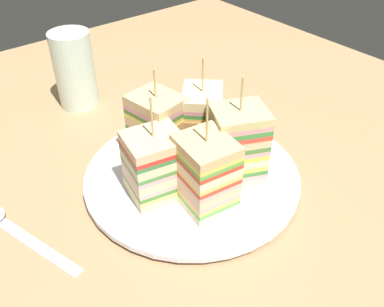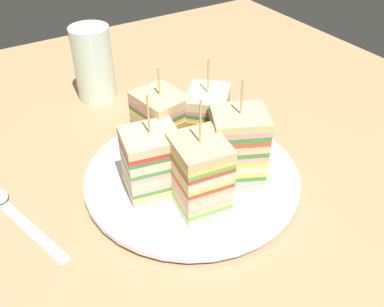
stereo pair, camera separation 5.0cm
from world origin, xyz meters
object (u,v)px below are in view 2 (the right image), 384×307
sandwich_wedge_1 (207,122)px  chip_pile (188,169)px  sandwich_wedge_0 (237,148)px  drinking_glass (94,69)px  spoon (6,206)px  plate (192,176)px  sandwich_wedge_3 (151,161)px  sandwich_wedge_2 (162,126)px  sandwich_wedge_4 (199,174)px

sandwich_wedge_1 → chip_pile: (2.95, -4.60, -3.49)cm
sandwich_wedge_0 → drinking_glass: bearing=-53.4°
sandwich_wedge_1 → spoon: 25.51cm
plate → sandwich_wedge_3: bearing=-93.9°
sandwich_wedge_3 → spoon: (-6.77, -15.31, -4.73)cm
sandwich_wedge_0 → chip_pile: 6.82cm
sandwich_wedge_2 → plate: bearing=4.0°
drinking_glass → sandwich_wedge_1: bearing=15.2°
drinking_glass → sandwich_wedge_4: bearing=-0.2°
sandwich_wedge_3 → sandwich_wedge_1: bearing=28.1°
sandwich_wedge_0 → chip_pile: bearing=-14.7°
chip_pile → sandwich_wedge_3: bearing=-92.0°
sandwich_wedge_2 → chip_pile: (4.89, 0.80, -3.66)cm
plate → sandwich_wedge_4: bearing=-23.2°
plate → sandwich_wedge_3: sandwich_wedge_3 is taller
plate → sandwich_wedge_1: bearing=127.0°
chip_pile → spoon: size_ratio=0.50×
sandwich_wedge_1 → sandwich_wedge_4: 10.09cm
chip_pile → sandwich_wedge_1: bearing=122.7°
sandwich_wedge_1 → chip_pile: sandwich_wedge_1 is taller
sandwich_wedge_4 → sandwich_wedge_0: bearing=-69.6°
sandwich_wedge_1 → sandwich_wedge_2: size_ratio=1.05×
sandwich_wedge_0 → sandwich_wedge_3: (-3.81, -9.13, -0.62)cm
sandwich_wedge_1 → spoon: (-3.99, -24.68, -5.06)cm
sandwich_wedge_2 → spoon: bearing=-105.7°
sandwich_wedge_1 → sandwich_wedge_3: sandwich_wedge_1 is taller
sandwich_wedge_1 → sandwich_wedge_4: bearing=4.9°
sandwich_wedge_3 → chip_pile: (0.17, 4.78, -3.16)cm
sandwich_wedge_1 → drinking_glass: bearing=-121.8°
chip_pile → drinking_glass: size_ratio=0.66×
plate → chip_pile: chip_pile is taller
sandwich_wedge_0 → sandwich_wedge_3: bearing=2.5°
sandwich_wedge_0 → sandwich_wedge_2: (-8.53, -5.15, -0.12)cm
chip_pile → spoon: chip_pile is taller
sandwich_wedge_4 → chip_pile: 6.29cm
sandwich_wedge_4 → spoon: bearing=64.9°
drinking_glass → sandwich_wedge_2: bearing=2.0°
sandwich_wedge_0 → sandwich_wedge_2: bearing=-33.7°
plate → drinking_glass: (-25.61, -1.94, 4.19)cm
sandwich_wedge_2 → sandwich_wedge_1: bearing=60.6°
sandwich_wedge_4 → chip_pile: sandwich_wedge_4 is taller
sandwich_wedge_1 → sandwich_wedge_3: size_ratio=1.03×
plate → sandwich_wedge_2: bearing=-166.4°
drinking_glass → chip_pile: bearing=3.4°
sandwich_wedge_1 → sandwich_wedge_2: sandwich_wedge_1 is taller
sandwich_wedge_0 → sandwich_wedge_3: size_ratio=1.05×
sandwich_wedge_3 → spoon: sandwich_wedge_3 is taller
drinking_glass → sandwich_wedge_3: bearing=-7.4°
sandwich_wedge_0 → sandwich_wedge_1: size_ratio=1.02×
sandwich_wedge_0 → sandwich_wedge_2: sandwich_wedge_0 is taller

